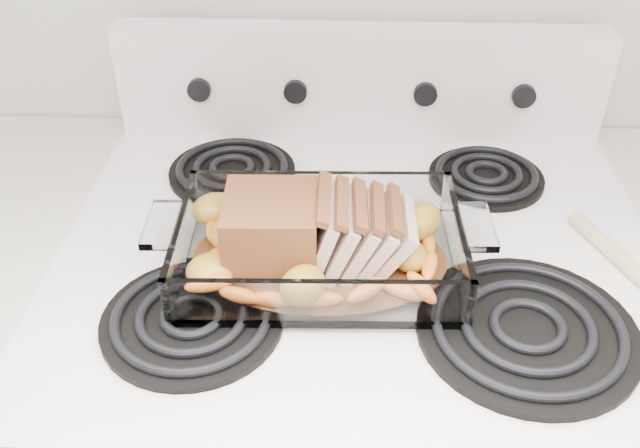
{
  "coord_description": "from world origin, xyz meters",
  "views": [
    {
      "loc": [
        -0.02,
        0.91,
        1.51
      ],
      "look_at": [
        -0.05,
        1.62,
        0.99
      ],
      "focal_mm": 40.0,
      "sensor_mm": 36.0,
      "label": 1
    }
  ],
  "objects": [
    {
      "name": "pork_roast",
      "position": [
        -0.07,
        1.6,
        0.99
      ],
      "size": [
        0.23,
        0.11,
        0.09
      ],
      "rotation": [
        0.0,
        0.0,
        -0.08
      ],
      "color": "brown",
      "rests_on": "baking_dish"
    },
    {
      "name": "baking_dish",
      "position": [
        -0.05,
        1.6,
        0.96
      ],
      "size": [
        0.34,
        0.23,
        0.07
      ],
      "rotation": [
        0.0,
        0.0,
        0.03
      ],
      "color": "silver",
      "rests_on": "electric_range"
    },
    {
      "name": "roast_vegetables",
      "position": [
        -0.05,
        1.63,
        0.97
      ],
      "size": [
        0.36,
        0.2,
        0.04
      ],
      "rotation": [
        0.0,
        0.0,
        -0.13
      ],
      "color": "orange",
      "rests_on": "baking_dish"
    }
  ]
}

